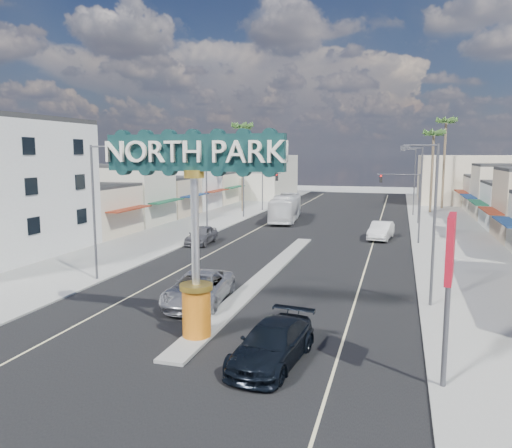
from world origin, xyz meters
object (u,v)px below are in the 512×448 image
Objects in this scene: suv_right at (272,344)px; traffic_signal_left at (257,185)px; palm_right_mid at (434,137)px; palm_left_far at (242,131)px; city_bus at (285,208)px; streetlight_r_mid at (419,190)px; streetlight_r_far at (413,178)px; streetlight_r_near at (431,217)px; suv_left at (199,288)px; bank_pylon_sign at (450,258)px; traffic_signal_right at (404,188)px; streetlight_l_near at (96,206)px; streetlight_l_far at (264,176)px; car_parked_right at (381,231)px; car_parked_left at (201,235)px; palm_right_far at (446,126)px; streetlight_l_mid at (208,186)px; gateway_sign at (195,211)px.

traffic_signal_left is at bearing 113.96° from suv_right.
palm_left_far is at bearing -167.01° from palm_right_mid.
palm_left_far is at bearing 130.36° from city_bus.
traffic_signal_left is at bearing 144.50° from streetlight_r_mid.
streetlight_r_near is at bearing -90.00° from streetlight_r_far.
suv_left is 14.92m from bank_pylon_sign.
traffic_signal_right reaches higher than city_bus.
streetlight_r_mid is 26.42m from suv_left.
traffic_signal_left is at bearing 95.39° from suv_left.
bank_pylon_sign reaches higher than city_bus.
streetlight_l_near is 1.59× the size of suv_right.
streetlight_l_far and streetlight_r_far have the same top height.
car_parked_left is at bearing -148.12° from car_parked_right.
palm_right_far is at bearing 67.18° from suv_left.
palm_right_mid is 1.87× the size of suv_left.
palm_right_far is at bearing 81.88° from streetlight_r_mid.
city_bus is at bearing 109.16° from suv_right.
palm_right_mid is at bearing 9.69° from streetlight_l_far.
streetlight_r_far reaches higher than car_parked_right.
streetlight_l_far is 28.29m from palm_right_far.
traffic_signal_left is 10.14m from palm_left_far.
streetlight_l_mid is 7.06m from car_parked_left.
traffic_signal_right is 39.26m from streetlight_l_near.
streetlight_r_far reaches higher than traffic_signal_right.
streetlight_r_mid is 30.07m from bank_pylon_sign.
traffic_signal_right is (18.37, 0.00, 0.00)m from traffic_signal_left.
bank_pylon_sign is (0.06, -52.07, -0.20)m from streetlight_r_far.
streetlight_l_near is 0.69× the size of palm_left_far.
car_parked_left is at bearing 143.22° from streetlight_r_near.
streetlight_r_mid is at bearing 0.00° from streetlight_l_mid.
streetlight_r_mid is 1.59× the size of suv_right.
streetlight_l_mid is at bearing -128.48° from palm_right_far.
suv_right is at bearing -100.13° from palm_right_far.
palm_right_far is at bearing 36.67° from traffic_signal_left.
streetlight_l_near is 0.64× the size of palm_right_far.
streetlight_r_near is at bearing 97.62° from bank_pylon_sign.
palm_right_mid is at bearing 57.31° from streetlight_r_far.
suv_right is at bearing -88.11° from car_parked_right.
streetlight_l_near reaches higher than city_bus.
streetlight_l_near is (-19.62, -33.99, 0.79)m from traffic_signal_right.
palm_left_far is at bearing -156.80° from palm_right_far.
streetlight_r_near is 13.44m from suv_left.
city_bus is (-15.36, 12.26, -3.44)m from streetlight_r_mid.
city_bus is (4.26, -1.74, -2.65)m from traffic_signal_left.
streetlight_r_far is (1.25, 8.01, 0.79)m from traffic_signal_right.
palm_left_far is at bearing 139.52° from streetlight_r_mid.
streetlight_r_near reaches higher than bank_pylon_sign.
palm_left_far is 29.13m from car_parked_right.
palm_right_far reaches higher than suv_right.
gateway_sign is 1.72× the size of car_parked_right.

